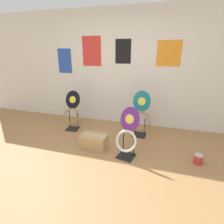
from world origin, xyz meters
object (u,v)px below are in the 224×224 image
at_px(toilet_seat_display_purple_note, 127,135).
at_px(storage_box, 94,141).
at_px(paint_can, 198,159).
at_px(toilet_seat_display_jazz_black, 72,111).
at_px(toilet_seat_display_teal_sax, 140,116).

height_order(toilet_seat_display_purple_note, storage_box, toilet_seat_display_purple_note).
relative_size(paint_can, storage_box, 0.32).
xyz_separation_m(toilet_seat_display_jazz_black, paint_can, (2.57, -0.63, -0.34)).
xyz_separation_m(toilet_seat_display_jazz_black, toilet_seat_display_teal_sax, (1.52, 0.10, 0.01)).
bearing_deg(storage_box, toilet_seat_display_purple_note, -7.82).
xyz_separation_m(paint_can, storage_box, (-1.79, -0.03, 0.05)).
distance_m(toilet_seat_display_jazz_black, paint_can, 2.67).
height_order(toilet_seat_display_purple_note, toilet_seat_display_teal_sax, toilet_seat_display_teal_sax).
xyz_separation_m(toilet_seat_display_teal_sax, paint_can, (1.05, -0.73, -0.35)).
distance_m(toilet_seat_display_teal_sax, storage_box, 1.11).
bearing_deg(storage_box, paint_can, 1.00).
xyz_separation_m(toilet_seat_display_purple_note, toilet_seat_display_teal_sax, (0.10, 0.85, 0.04)).
bearing_deg(toilet_seat_display_teal_sax, toilet_seat_display_jazz_black, -176.06).
bearing_deg(paint_can, toilet_seat_display_teal_sax, 145.01).
relative_size(toilet_seat_display_jazz_black, paint_can, 5.59).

